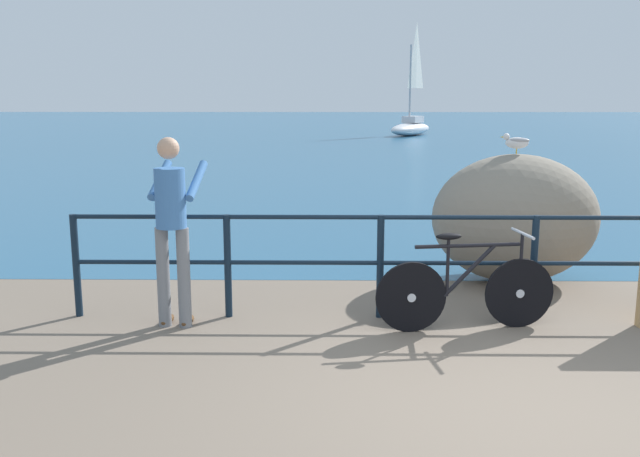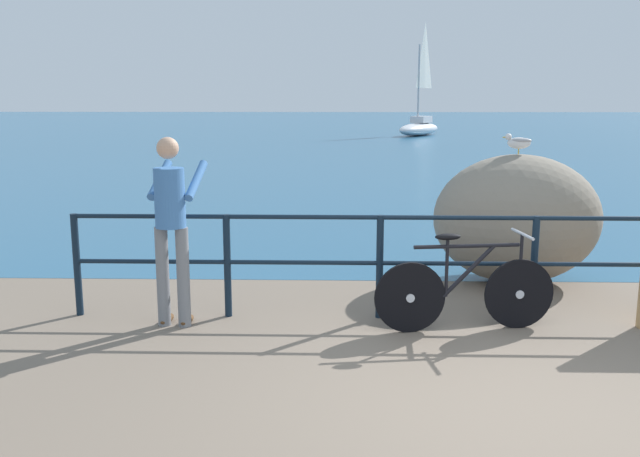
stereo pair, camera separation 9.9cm
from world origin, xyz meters
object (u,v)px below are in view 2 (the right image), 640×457
at_px(breakwater_boulder_main, 517,219).
at_px(seagull, 519,142).
at_px(sailboat, 419,123).
at_px(person_at_railing, 172,222).
at_px(bicycle, 466,289).

relative_size(breakwater_boulder_main, seagull, 5.60).
bearing_deg(seagull, breakwater_boulder_main, 123.94).
xyz_separation_m(seagull, sailboat, (2.40, 30.74, -0.92)).
distance_m(person_at_railing, seagull, 4.04).
bearing_deg(seagull, person_at_railing, 37.94).
distance_m(bicycle, breakwater_boulder_main, 2.00).
xyz_separation_m(person_at_railing, seagull, (3.60, 1.72, 0.64)).
relative_size(breakwater_boulder_main, sailboat, 0.31).
bearing_deg(breakwater_boulder_main, seagull, 111.61).
xyz_separation_m(breakwater_boulder_main, sailboat, (2.39, 30.78, -0.04)).
bearing_deg(breakwater_boulder_main, sailboat, 85.56).
height_order(bicycle, sailboat, sailboat).
height_order(breakwater_boulder_main, sailboat, sailboat).
relative_size(person_at_railing, seagull, 5.19).
relative_size(bicycle, person_at_railing, 0.95).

